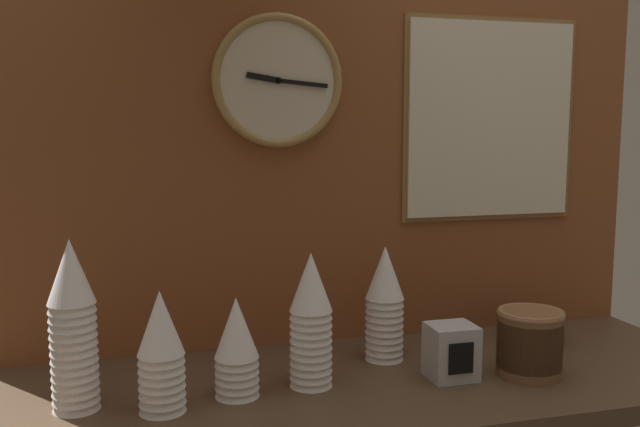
{
  "coord_description": "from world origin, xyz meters",
  "views": [
    {
      "loc": [
        -0.45,
        -1.29,
        0.52
      ],
      "look_at": [
        -0.09,
        0.04,
        0.34
      ],
      "focal_mm": 38.0,
      "sensor_mm": 36.0,
      "label": 1
    }
  ],
  "objects_px": {
    "cup_stack_center_right": "(385,303)",
    "napkin_dispenser": "(451,352)",
    "cup_stack_left": "(161,352)",
    "cup_stack_center": "(311,320)",
    "menu_board": "(491,120)",
    "cup_stack_far_left": "(73,325)",
    "bowl_stack_far_right": "(535,325)",
    "cup_stack_center_left": "(237,347)",
    "wall_clock": "(278,81)",
    "bowl_stack_right": "(530,341)"
  },
  "relations": [
    {
      "from": "cup_stack_center_right",
      "to": "napkin_dispenser",
      "type": "relative_size",
      "value": 2.27
    },
    {
      "from": "cup_stack_left",
      "to": "cup_stack_center",
      "type": "height_order",
      "value": "cup_stack_center"
    },
    {
      "from": "napkin_dispenser",
      "to": "menu_board",
      "type": "bearing_deg",
      "value": 51.16
    },
    {
      "from": "cup_stack_far_left",
      "to": "napkin_dispenser",
      "type": "height_order",
      "value": "cup_stack_far_left"
    },
    {
      "from": "bowl_stack_far_right",
      "to": "cup_stack_center_left",
      "type": "bearing_deg",
      "value": -169.35
    },
    {
      "from": "cup_stack_center_right",
      "to": "wall_clock",
      "type": "relative_size",
      "value": 0.86
    },
    {
      "from": "cup_stack_center_left",
      "to": "cup_stack_center_right",
      "type": "xyz_separation_m",
      "value": [
        0.35,
        0.12,
        0.03
      ]
    },
    {
      "from": "cup_stack_center_left",
      "to": "cup_stack_far_left",
      "type": "bearing_deg",
      "value": 176.78
    },
    {
      "from": "cup_stack_left",
      "to": "wall_clock",
      "type": "bearing_deg",
      "value": 46.89
    },
    {
      "from": "cup_stack_center",
      "to": "cup_stack_far_left",
      "type": "distance_m",
      "value": 0.45
    },
    {
      "from": "cup_stack_left",
      "to": "menu_board",
      "type": "bearing_deg",
      "value": 20.67
    },
    {
      "from": "bowl_stack_far_right",
      "to": "cup_stack_left",
      "type": "bearing_deg",
      "value": -168.86
    },
    {
      "from": "cup_stack_center_right",
      "to": "menu_board",
      "type": "height_order",
      "value": "menu_board"
    },
    {
      "from": "menu_board",
      "to": "napkin_dispenser",
      "type": "xyz_separation_m",
      "value": [
        -0.24,
        -0.3,
        -0.48
      ]
    },
    {
      "from": "cup_stack_center_right",
      "to": "bowl_stack_far_right",
      "type": "xyz_separation_m",
      "value": [
        0.4,
        0.02,
        -0.09
      ]
    },
    {
      "from": "cup_stack_left",
      "to": "bowl_stack_far_right",
      "type": "xyz_separation_m",
      "value": [
        0.89,
        0.17,
        -0.07
      ]
    },
    {
      "from": "bowl_stack_far_right",
      "to": "napkin_dispenser",
      "type": "xyz_separation_m",
      "value": [
        -0.3,
        -0.16,
        0.01
      ]
    },
    {
      "from": "wall_clock",
      "to": "cup_stack_left",
      "type": "bearing_deg",
      "value": -133.11
    },
    {
      "from": "bowl_stack_far_right",
      "to": "menu_board",
      "type": "distance_m",
      "value": 0.51
    },
    {
      "from": "cup_stack_center",
      "to": "cup_stack_center_left",
      "type": "bearing_deg",
      "value": -174.68
    },
    {
      "from": "cup_stack_left",
      "to": "cup_stack_center",
      "type": "distance_m",
      "value": 0.3
    },
    {
      "from": "cup_stack_far_left",
      "to": "bowl_stack_far_right",
      "type": "bearing_deg",
      "value": 6.76
    },
    {
      "from": "menu_board",
      "to": "napkin_dispenser",
      "type": "relative_size",
      "value": 4.43
    },
    {
      "from": "bowl_stack_far_right",
      "to": "napkin_dispenser",
      "type": "bearing_deg",
      "value": -151.66
    },
    {
      "from": "cup_stack_left",
      "to": "napkin_dispenser",
      "type": "relative_size",
      "value": 2.0
    },
    {
      "from": "cup_stack_center_right",
      "to": "menu_board",
      "type": "relative_size",
      "value": 0.51
    },
    {
      "from": "cup_stack_far_left",
      "to": "napkin_dispenser",
      "type": "distance_m",
      "value": 0.75
    },
    {
      "from": "cup_stack_center",
      "to": "wall_clock",
      "type": "distance_m",
      "value": 0.55
    },
    {
      "from": "napkin_dispenser",
      "to": "cup_stack_far_left",
      "type": "bearing_deg",
      "value": 176.92
    },
    {
      "from": "cup_stack_center_left",
      "to": "bowl_stack_far_right",
      "type": "relative_size",
      "value": 1.42
    },
    {
      "from": "bowl_stack_far_right",
      "to": "cup_stack_far_left",
      "type": "bearing_deg",
      "value": -173.24
    },
    {
      "from": "cup_stack_center",
      "to": "menu_board",
      "type": "height_order",
      "value": "menu_board"
    },
    {
      "from": "cup_stack_center_left",
      "to": "bowl_stack_right",
      "type": "xyz_separation_m",
      "value": [
        0.61,
        -0.05,
        -0.03
      ]
    },
    {
      "from": "cup_stack_center_right",
      "to": "bowl_stack_far_right",
      "type": "relative_size",
      "value": 1.87
    },
    {
      "from": "cup_stack_center_right",
      "to": "bowl_stack_right",
      "type": "height_order",
      "value": "cup_stack_center_right"
    },
    {
      "from": "cup_stack_left",
      "to": "cup_stack_far_left",
      "type": "height_order",
      "value": "cup_stack_far_left"
    },
    {
      "from": "cup_stack_center",
      "to": "wall_clock",
      "type": "bearing_deg",
      "value": 92.37
    },
    {
      "from": "cup_stack_left",
      "to": "bowl_stack_far_right",
      "type": "distance_m",
      "value": 0.91
    },
    {
      "from": "cup_stack_center",
      "to": "bowl_stack_right",
      "type": "xyz_separation_m",
      "value": [
        0.46,
        -0.06,
        -0.06
      ]
    },
    {
      "from": "cup_stack_center_right",
      "to": "wall_clock",
      "type": "xyz_separation_m",
      "value": [
        -0.21,
        0.14,
        0.49
      ]
    },
    {
      "from": "cup_stack_far_left",
      "to": "menu_board",
      "type": "xyz_separation_m",
      "value": [
        0.98,
        0.26,
        0.38
      ]
    },
    {
      "from": "cup_stack_left",
      "to": "wall_clock",
      "type": "height_order",
      "value": "wall_clock"
    },
    {
      "from": "menu_board",
      "to": "bowl_stack_right",
      "type": "bearing_deg",
      "value": -103.05
    },
    {
      "from": "cup_stack_center_left",
      "to": "bowl_stack_right",
      "type": "bearing_deg",
      "value": -4.62
    },
    {
      "from": "cup_stack_left",
      "to": "menu_board",
      "type": "relative_size",
      "value": 0.45
    },
    {
      "from": "wall_clock",
      "to": "napkin_dispenser",
      "type": "xyz_separation_m",
      "value": [
        0.3,
        -0.29,
        -0.57
      ]
    },
    {
      "from": "bowl_stack_right",
      "to": "bowl_stack_far_right",
      "type": "xyz_separation_m",
      "value": [
        0.14,
        0.19,
        -0.03
      ]
    },
    {
      "from": "cup_stack_center",
      "to": "bowl_stack_far_right",
      "type": "bearing_deg",
      "value": 11.98
    },
    {
      "from": "cup_stack_far_left",
      "to": "bowl_stack_far_right",
      "type": "xyz_separation_m",
      "value": [
        1.04,
        0.12,
        -0.12
      ]
    },
    {
      "from": "cup_stack_left",
      "to": "bowl_stack_right",
      "type": "bearing_deg",
      "value": -1.1
    }
  ]
}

